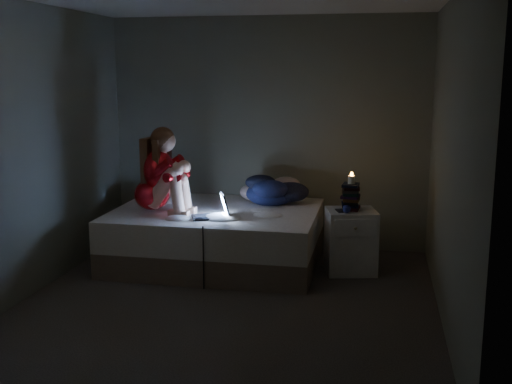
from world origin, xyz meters
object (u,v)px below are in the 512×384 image
(laptop, at_px, (210,205))
(candle, at_px, (351,179))
(bed, at_px, (217,236))
(phone, at_px, (339,210))
(nightstand, at_px, (351,241))
(woman, at_px, (151,170))

(laptop, xyz_separation_m, candle, (1.35, 0.37, 0.24))
(laptop, bearing_deg, bed, 72.94)
(phone, bearing_deg, bed, 170.13)
(nightstand, bearing_deg, woman, 173.27)
(laptop, bearing_deg, woman, 146.32)
(woman, bearing_deg, phone, 12.66)
(woman, distance_m, phone, 1.93)
(woman, distance_m, candle, 2.01)
(woman, bearing_deg, nightstand, 13.73)
(laptop, xyz_separation_m, nightstand, (1.36, 0.35, -0.38))
(bed, bearing_deg, nightstand, -1.00)
(candle, xyz_separation_m, phone, (-0.11, -0.07, -0.30))
(candle, bearing_deg, nightstand, -59.37)
(bed, bearing_deg, phone, -3.31)
(woman, relative_size, candle, 11.03)
(bed, distance_m, woman, 0.98)
(woman, relative_size, phone, 6.31)
(laptop, height_order, candle, candle)
(candle, bearing_deg, phone, -149.06)
(woman, xyz_separation_m, phone, (1.88, 0.18, -0.37))
(nightstand, xyz_separation_m, candle, (-0.01, 0.02, 0.63))
(woman, xyz_separation_m, candle, (1.99, 0.24, -0.07))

